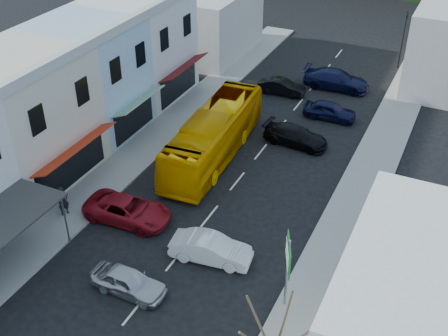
{
  "coord_description": "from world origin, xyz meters",
  "views": [
    {
      "loc": [
        11.88,
        -19.17,
        20.45
      ],
      "look_at": [
        0.0,
        6.0,
        2.2
      ],
      "focal_mm": 45.0,
      "sensor_mm": 36.0,
      "label": 1
    }
  ],
  "objects_px": {
    "car_red": "(128,210)",
    "traffic_signal": "(403,40)",
    "car_white": "(211,249)",
    "pedestrian_left": "(63,202)",
    "direction_sign": "(287,274)",
    "bus": "(214,137)",
    "car_silver": "(129,281)"
  },
  "relations": [
    {
      "from": "pedestrian_left",
      "to": "bus",
      "type": "bearing_deg",
      "value": -7.06
    },
    {
      "from": "pedestrian_left",
      "to": "car_red",
      "type": "bearing_deg",
      "value": -50.23
    },
    {
      "from": "car_red",
      "to": "traffic_signal",
      "type": "relative_size",
      "value": 0.87
    },
    {
      "from": "bus",
      "to": "car_white",
      "type": "distance_m",
      "value": 10.38
    },
    {
      "from": "bus",
      "to": "car_white",
      "type": "xyz_separation_m",
      "value": [
        4.4,
        -9.36,
        -0.85
      ]
    },
    {
      "from": "car_white",
      "to": "car_silver",
      "type": "bearing_deg",
      "value": 137.8
    },
    {
      "from": "car_silver",
      "to": "car_red",
      "type": "height_order",
      "value": "same"
    },
    {
      "from": "car_silver",
      "to": "traffic_signal",
      "type": "bearing_deg",
      "value": -10.4
    },
    {
      "from": "car_silver",
      "to": "direction_sign",
      "type": "xyz_separation_m",
      "value": [
        7.29,
        2.4,
        1.36
      ]
    },
    {
      "from": "pedestrian_left",
      "to": "traffic_signal",
      "type": "xyz_separation_m",
      "value": [
        13.46,
        30.61,
        1.63
      ]
    },
    {
      "from": "pedestrian_left",
      "to": "direction_sign",
      "type": "distance_m",
      "value": 14.15
    },
    {
      "from": "car_white",
      "to": "direction_sign",
      "type": "distance_m",
      "value": 5.08
    },
    {
      "from": "car_white",
      "to": "direction_sign",
      "type": "relative_size",
      "value": 1.07
    },
    {
      "from": "car_silver",
      "to": "car_white",
      "type": "bearing_deg",
      "value": -33.62
    },
    {
      "from": "traffic_signal",
      "to": "car_red",
      "type": "bearing_deg",
      "value": 72.8
    },
    {
      "from": "car_red",
      "to": "traffic_signal",
      "type": "height_order",
      "value": "traffic_signal"
    },
    {
      "from": "car_white",
      "to": "traffic_signal",
      "type": "height_order",
      "value": "traffic_signal"
    },
    {
      "from": "bus",
      "to": "traffic_signal",
      "type": "distance_m",
      "value": 22.63
    },
    {
      "from": "bus",
      "to": "direction_sign",
      "type": "relative_size",
      "value": 2.82
    },
    {
      "from": "bus",
      "to": "car_silver",
      "type": "relative_size",
      "value": 2.64
    },
    {
      "from": "pedestrian_left",
      "to": "direction_sign",
      "type": "xyz_separation_m",
      "value": [
        14.06,
        -1.14,
        1.06
      ]
    },
    {
      "from": "car_silver",
      "to": "car_red",
      "type": "xyz_separation_m",
      "value": [
        -3.22,
        4.8,
        0.0
      ]
    },
    {
      "from": "bus",
      "to": "car_silver",
      "type": "distance_m",
      "value": 13.35
    },
    {
      "from": "car_white",
      "to": "direction_sign",
      "type": "bearing_deg",
      "value": -115.02
    },
    {
      "from": "car_white",
      "to": "car_red",
      "type": "xyz_separation_m",
      "value": [
        -5.84,
        0.96,
        0.0
      ]
    },
    {
      "from": "car_silver",
      "to": "traffic_signal",
      "type": "distance_m",
      "value": 34.85
    },
    {
      "from": "bus",
      "to": "car_red",
      "type": "xyz_separation_m",
      "value": [
        -1.43,
        -8.4,
        -0.85
      ]
    },
    {
      "from": "direction_sign",
      "to": "traffic_signal",
      "type": "xyz_separation_m",
      "value": [
        -0.6,
        31.75,
        0.57
      ]
    },
    {
      "from": "car_silver",
      "to": "pedestrian_left",
      "type": "height_order",
      "value": "pedestrian_left"
    },
    {
      "from": "bus",
      "to": "car_red",
      "type": "relative_size",
      "value": 2.52
    },
    {
      "from": "traffic_signal",
      "to": "car_white",
      "type": "bearing_deg",
      "value": 83.8
    },
    {
      "from": "bus",
      "to": "car_red",
      "type": "distance_m",
      "value": 8.56
    }
  ]
}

